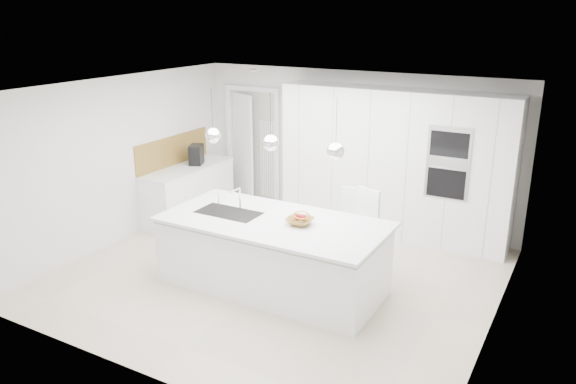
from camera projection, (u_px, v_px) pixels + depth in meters
The scene contains 26 objects.
floor at pixel (277, 276), 7.56m from camera, with size 5.50×5.50×0.00m, color beige.
wall_back at pixel (353, 148), 9.25m from camera, with size 5.50×5.50×0.00m, color silver.
wall_left at pixel (119, 160), 8.45m from camera, with size 5.00×5.00×0.00m, color silver.
ceiling at pixel (276, 89), 6.79m from camera, with size 5.50×5.50×0.00m, color white.
tall_cabinets at pixel (393, 164), 8.66m from camera, with size 3.60×0.60×2.30m, color white.
oven_stack at pixel (448, 163), 7.92m from camera, with size 0.62×0.04×1.05m, color #A5A5A8, non-canonical shape.
doorway_frame at pixel (253, 148), 10.20m from camera, with size 1.11×0.08×2.13m, color white, non-canonical shape.
hallway_door at pixel (240, 148), 10.28m from camera, with size 0.82×0.04×2.00m, color white.
radiator at pixel (268, 159), 10.10m from camera, with size 0.32×0.04×1.40m, color white, non-canonical shape.
left_base_cabinets at pixel (189, 194), 9.56m from camera, with size 0.60×1.80×0.86m, color white.
left_worktop at pixel (187, 168), 9.42m from camera, with size 0.62×1.82×0.04m, color white.
oak_backsplash at pixel (173, 151), 9.48m from camera, with size 0.02×1.80×0.50m, color olive.
island_base at pixel (272, 256), 7.13m from camera, with size 2.80×1.20×0.86m, color white.
island_worktop at pixel (273, 222), 7.03m from camera, with size 2.84×1.40×0.04m, color white.
island_sink at pixel (229, 218), 7.31m from camera, with size 0.84×0.44×0.18m, color #3F3F42, non-canonical shape.
island_tap at pixel (240, 198), 7.38m from camera, with size 0.02×0.02×0.30m, color white.
pendant_left at pixel (213, 136), 7.07m from camera, with size 0.20×0.20×0.20m, color white.
pendant_mid at pixel (271, 143), 6.68m from camera, with size 0.20×0.20×0.20m, color white.
pendant_right at pixel (336, 151), 6.28m from camera, with size 0.20×0.20×0.20m, color white.
fruit_bowl at pixel (300, 221), 6.87m from camera, with size 0.33×0.33×0.08m, color olive.
espresso_machine at pixel (196, 155), 9.55m from camera, with size 0.20×0.31×0.34m, color black.
bar_stool_left at pixel (350, 232), 7.54m from camera, with size 0.38×0.52×1.14m, color white, non-canonical shape.
bar_stool_right at pixel (363, 235), 7.38m from camera, with size 0.39×0.54×1.17m, color white, non-canonical shape.
apple_a at pixel (298, 217), 6.92m from camera, with size 0.09×0.09×0.09m, color #A81226.
apple_b at pixel (303, 218), 6.91m from camera, with size 0.08×0.08×0.08m, color #A81226.
banana_bunch at pixel (301, 215), 6.85m from camera, with size 0.22×0.22×0.03m, color gold.
Camera 1 is at (3.48, -5.90, 3.40)m, focal length 35.00 mm.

